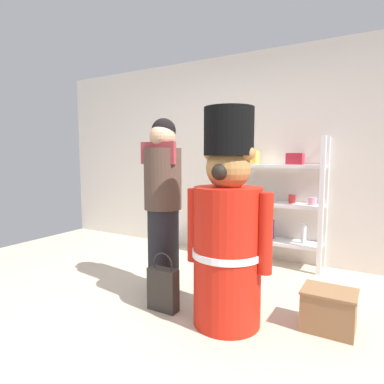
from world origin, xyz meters
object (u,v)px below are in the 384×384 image
object	(u,v)px
shopping_bag	(163,288)
teddy_bear_guard	(228,232)
merchandise_shelf	(271,199)
person_shopper	(163,203)
display_crate	(329,310)

from	to	relation	value
shopping_bag	teddy_bear_guard	bearing A→B (deg)	7.63
merchandise_shelf	teddy_bear_guard	world-z (taller)	teddy_bear_guard
teddy_bear_guard	person_shopper	world-z (taller)	teddy_bear_guard
person_shopper	shopping_bag	distance (m)	0.77
person_shopper	display_crate	world-z (taller)	person_shopper
merchandise_shelf	shopping_bag	bearing A→B (deg)	-103.23
teddy_bear_guard	shopping_bag	world-z (taller)	teddy_bear_guard
display_crate	person_shopper	bearing A→B (deg)	-177.68
merchandise_shelf	teddy_bear_guard	distance (m)	1.64
teddy_bear_guard	display_crate	distance (m)	0.95
shopping_bag	person_shopper	bearing A→B (deg)	124.36
teddy_bear_guard	shopping_bag	distance (m)	0.77
merchandise_shelf	shopping_bag	size ratio (longest dim) A/B	3.04
person_shopper	display_crate	size ratio (longest dim) A/B	4.28
display_crate	merchandise_shelf	bearing A→B (deg)	122.58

